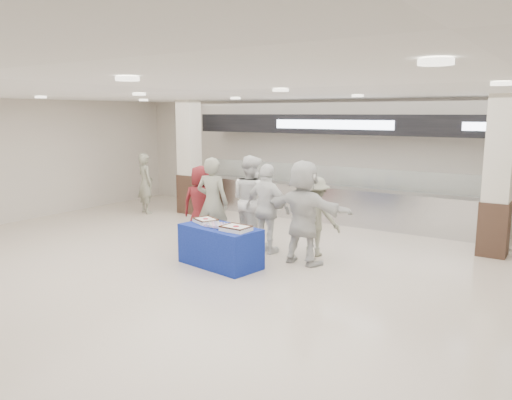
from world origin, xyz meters
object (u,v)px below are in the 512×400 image
Objects in this scene: display_table at (220,246)px; chef_tall at (251,200)px; soldier_b at (315,217)px; soldier_a at (212,203)px; cupcake_tray at (218,225)px; sheet_cake_right at (236,228)px; soldier_bg at (146,183)px; civilian_maroon at (201,204)px; sheet_cake_left at (206,220)px; chef_short at (267,209)px; civilian_white at (304,212)px.

chef_tall is (-0.40, 1.62, 0.60)m from display_table.
chef_tall is at bearing -7.74° from soldier_b.
cupcake_tray is at bearing 121.29° from soldier_a.
soldier_bg reaches higher than sheet_cake_right.
sheet_cake_left is at bearing 110.80° from civilian_maroon.
soldier_bg is at bearing -47.54° from civilian_maroon.
sheet_cake_left reaches higher than display_table.
civilian_maroon is at bearing 149.65° from display_table.
soldier_bg is at bearing 148.45° from sheet_cake_left.
chef_tall is at bearing 113.09° from display_table.
chef_short reaches higher than soldier_bg.
soldier_b is (2.62, 0.39, -0.06)m from civilian_maroon.
chef_tall reaches higher than sheet_cake_right.
civilian_white is (1.23, 0.98, 0.62)m from display_table.
chef_short is (1.20, 0.27, -0.05)m from soldier_a.
civilian_maroon is at bearing 145.33° from sheet_cake_right.
civilian_maroon is 0.86× the size of civilian_white.
cupcake_tray is 2.02m from soldier_b.
chef_tall is 1.75m from civilian_white.
display_table is 0.97× the size of soldier_b.
sheet_cake_right is 0.30× the size of soldier_bg.
soldier_bg reaches higher than cupcake_tray.
display_table is 0.80× the size of chef_tall.
display_table is 1.45m from soldier_a.
civilian_white is (0.79, 1.08, 0.19)m from sheet_cake_right.
soldier_bg is at bearing -36.80° from soldier_a.
soldier_a reaches higher than soldier_bg.
civilian_white reaches higher than sheet_cake_left.
soldier_b is 0.66m from civilian_white.
sheet_cake_right is 1.73m from soldier_a.
sheet_cake_left is 1.89m from civilian_white.
civilian_white is (2.69, -0.24, 0.14)m from civilian_maroon.
civilian_white is (0.08, -0.63, 0.20)m from soldier_b.
civilian_white is (2.16, 0.03, 0.03)m from soldier_a.
display_table is 1.77m from chef_tall.
sheet_cake_left is 1.52m from chef_tall.
chef_short reaches higher than cupcake_tray.
chef_tall reaches higher than sheet_cake_left.
chef_short is 0.97m from soldier_b.
cupcake_tray is 0.19× the size of civilian_white.
sheet_cake_right is 0.30× the size of civilian_maroon.
soldier_a is 1.23m from chef_short.
soldier_a is (0.54, -0.27, 0.11)m from civilian_maroon.
chef_tall reaches higher than chef_short.
soldier_bg reaches higher than civilian_maroon.
soldier_b is at bearing -170.34° from soldier_bg.
display_table is 0.91× the size of civilian_maroon.
display_table is 2.02m from soldier_b.
cupcake_tray is 1.63m from civilian_white.
chef_tall is at bearing -173.94° from soldier_bg.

